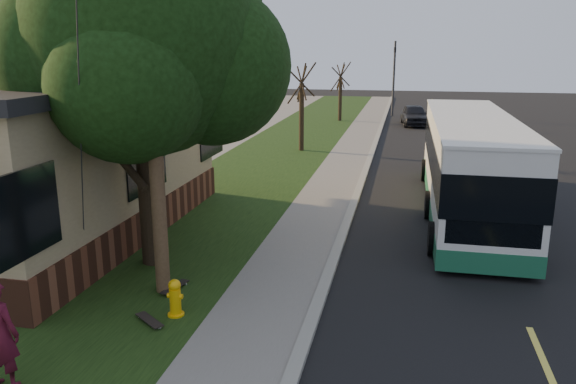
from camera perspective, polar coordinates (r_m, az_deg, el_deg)
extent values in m
plane|color=black|center=(10.63, 2.13, -14.03)|extent=(120.00, 120.00, 0.00)
cube|color=black|center=(20.02, 18.52, -0.92)|extent=(8.00, 80.00, 0.01)
cube|color=gray|center=(19.92, 7.05, -0.18)|extent=(0.25, 80.00, 0.12)
cube|color=slate|center=(20.02, 4.20, -0.08)|extent=(2.00, 80.00, 0.08)
cube|color=black|center=(20.76, -5.42, 0.40)|extent=(5.00, 80.00, 0.07)
cylinder|color=#F7B50D|center=(11.16, -11.37, -10.90)|extent=(0.22, 0.22, 0.55)
sphere|color=#F7B50D|center=(11.01, -11.46, -9.28)|extent=(0.24, 0.24, 0.24)
cylinder|color=#F7B50D|center=(11.10, -11.40, -10.32)|extent=(0.30, 0.10, 0.10)
cylinder|color=#F7B50D|center=(11.10, -11.40, -10.32)|extent=(0.10, 0.18, 0.10)
cylinder|color=#F7B50D|center=(11.27, -11.31, -12.07)|extent=(0.32, 0.32, 0.04)
cylinder|color=#473321|center=(11.31, -13.77, 11.53)|extent=(0.30, 0.30, 9.00)
cylinder|color=#2D2D30|center=(10.85, -20.36, 6.85)|extent=(2.52, 3.21, 7.60)
cylinder|color=black|center=(13.39, -13.88, 1.10)|extent=(0.56, 0.56, 4.00)
sphere|color=black|center=(13.04, -14.76, 14.90)|extent=(5.20, 5.20, 5.20)
sphere|color=black|center=(13.06, -7.74, 12.60)|extent=(3.60, 3.60, 3.60)
sphere|color=black|center=(13.27, -20.23, 13.19)|extent=(3.80, 3.80, 3.80)
sphere|color=black|center=(11.77, -15.98, 10.52)|extent=(3.20, 3.20, 3.20)
sphere|color=black|center=(14.58, -14.54, 16.41)|extent=(3.40, 3.40, 3.40)
cylinder|color=black|center=(27.88, 1.38, 7.61)|extent=(0.24, 0.24, 3.30)
cylinder|color=black|center=(27.73, 1.40, 11.00)|extent=(1.38, 0.57, 2.01)
cylinder|color=black|center=(27.73, 1.40, 11.00)|extent=(0.74, 1.21, 1.58)
cylinder|color=black|center=(27.73, 1.40, 11.00)|extent=(0.65, 1.05, 1.95)
cylinder|color=black|center=(27.73, 1.40, 11.00)|extent=(1.28, 0.53, 1.33)
cylinder|color=black|center=(27.73, 1.40, 11.00)|extent=(0.75, 1.21, 1.70)
cylinder|color=black|center=(39.63, 5.32, 9.42)|extent=(0.24, 0.24, 3.03)
cylinder|color=black|center=(39.52, 5.37, 11.60)|extent=(1.38, 0.57, 2.01)
cylinder|color=black|center=(39.52, 5.37, 11.60)|extent=(0.74, 1.21, 1.58)
cylinder|color=black|center=(39.52, 5.37, 11.60)|extent=(0.65, 1.05, 1.95)
cylinder|color=black|center=(39.52, 5.37, 11.60)|extent=(1.28, 0.53, 1.33)
cylinder|color=black|center=(39.52, 5.37, 11.60)|extent=(0.75, 1.21, 1.70)
cylinder|color=#2D2D30|center=(43.29, 10.69, 11.21)|extent=(0.16, 0.16, 5.50)
imported|color=black|center=(43.23, 10.80, 13.53)|extent=(0.18, 0.22, 1.10)
cube|color=silver|center=(18.28, 17.95, 3.23)|extent=(2.32, 11.14, 2.51)
cube|color=#1B5F3F|center=(18.57, 17.64, -0.71)|extent=(2.34, 11.16, 0.51)
cube|color=black|center=(18.25, 17.99, 3.80)|extent=(2.36, 11.18, 1.02)
cube|color=black|center=(12.96, 20.26, -2.07)|extent=(2.02, 0.06, 1.49)
cube|color=yellow|center=(12.69, 20.74, 3.38)|extent=(1.49, 0.06, 0.33)
cube|color=#FFF2CC|center=(13.19, 16.85, -6.39)|extent=(0.23, 0.04, 0.14)
cube|color=#FFF2CC|center=(13.40, 22.82, -6.60)|extent=(0.23, 0.04, 0.14)
cube|color=silver|center=(18.09, 18.26, 7.18)|extent=(2.37, 11.19, 0.08)
cylinder|color=black|center=(14.56, 14.55, -4.59)|extent=(0.26, 0.85, 0.85)
cylinder|color=black|center=(14.88, 23.54, -4.96)|extent=(0.26, 0.85, 0.85)
cylinder|color=black|center=(17.58, 14.16, -1.27)|extent=(0.26, 0.85, 0.85)
cylinder|color=black|center=(17.84, 21.62, -1.64)|extent=(0.26, 0.85, 0.85)
cylinder|color=black|center=(22.45, 13.75, 2.15)|extent=(0.26, 0.85, 0.85)
cylinder|color=black|center=(22.66, 19.62, 1.83)|extent=(0.26, 0.85, 0.85)
cube|color=black|center=(12.34, -11.42, -9.41)|extent=(0.37, 0.83, 0.02)
cylinder|color=silver|center=(12.15, -12.19, -10.06)|extent=(0.19, 0.09, 0.05)
cylinder|color=silver|center=(12.56, -10.66, -9.12)|extent=(0.19, 0.09, 0.05)
cube|color=black|center=(11.07, -13.90, -12.49)|extent=(0.74, 0.62, 0.02)
cylinder|color=silver|center=(10.87, -13.20, -13.21)|extent=(0.14, 0.17, 0.05)
cylinder|color=silver|center=(11.30, -14.54, -12.15)|extent=(0.14, 0.17, 0.05)
cube|color=black|center=(15.98, -23.16, -2.84)|extent=(1.68, 1.51, 1.18)
cube|color=black|center=(15.82, -23.38, -0.66)|extent=(1.74, 1.57, 0.08)
imported|color=black|center=(38.64, 12.72, 7.65)|extent=(2.01, 4.14, 1.36)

